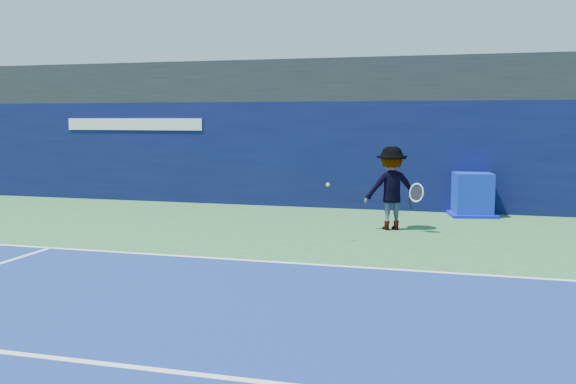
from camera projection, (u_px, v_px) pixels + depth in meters
The scene contains 8 objects.
ground at pixel (238, 314), 8.36m from camera, with size 80.00×80.00×0.00m, color #326F39.
baseline at pixel (297, 263), 11.23m from camera, with size 24.00×0.10×0.01m, color white.
service_line at pixel (170, 371), 6.45m from camera, with size 24.00×0.10×0.01m, color white.
stadium_band at pixel (370, 82), 18.95m from camera, with size 36.00×3.00×1.20m, color black.
back_wall_assembly at pixel (364, 155), 18.24m from camera, with size 36.00×1.03×3.00m.
equipment_cart at pixel (472, 196), 16.74m from camera, with size 1.38×1.38×1.12m.
tennis_player at pixel (391, 188), 14.61m from camera, with size 1.47×1.11×1.90m.
tennis_ball at pixel (328, 185), 13.05m from camera, with size 0.08×0.08×0.08m.
Camera 1 is at (2.81, -7.65, 2.55)m, focal length 40.00 mm.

